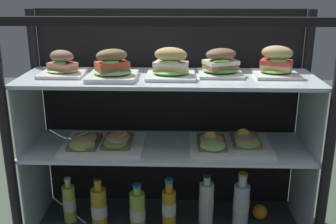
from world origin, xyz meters
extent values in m
cylinder|color=black|center=(-0.61, -0.19, 0.49)|extent=(0.04, 0.04, 0.97)
cylinder|color=black|center=(0.61, -0.19, 0.49)|extent=(0.04, 0.04, 0.97)
cylinder|color=black|center=(-0.61, 0.19, 0.49)|extent=(0.04, 0.04, 0.97)
cylinder|color=black|center=(0.61, 0.19, 0.49)|extent=(0.04, 0.04, 0.97)
cube|color=black|center=(0.00, -0.19, 0.95)|extent=(1.22, 0.03, 0.03)
cube|color=black|center=(0.00, 0.20, 0.51)|extent=(1.18, 0.01, 0.93)
cube|color=silver|center=(-0.58, 0.00, 0.22)|extent=(0.01, 0.33, 0.36)
cube|color=silver|center=(0.58, 0.00, 0.22)|extent=(0.01, 0.33, 0.36)
cube|color=silver|center=(0.00, 0.00, 0.41)|extent=(1.20, 0.35, 0.01)
cube|color=silver|center=(-0.58, 0.00, 0.56)|extent=(0.01, 0.33, 0.29)
cube|color=silver|center=(0.58, 0.00, 0.56)|extent=(0.01, 0.33, 0.29)
cube|color=silver|center=(0.00, 0.00, 0.71)|extent=(1.20, 0.35, 0.01)
cube|color=white|center=(-0.43, 0.01, 0.72)|extent=(0.18, 0.18, 0.01)
ellipsoid|color=#A5D46D|center=(-0.43, 0.01, 0.74)|extent=(0.13, 0.11, 0.01)
cube|color=#946D4F|center=(-0.43, 0.01, 0.75)|extent=(0.12, 0.11, 0.02)
cube|color=#DC7B67|center=(-0.43, 0.01, 0.76)|extent=(0.13, 0.11, 0.01)
ellipsoid|color=#588D46|center=(-0.43, -0.02, 0.77)|extent=(0.07, 0.05, 0.02)
ellipsoid|color=brown|center=(-0.43, 0.01, 0.80)|extent=(0.13, 0.11, 0.05)
cube|color=white|center=(-0.22, -0.05, 0.73)|extent=(0.19, 0.19, 0.02)
ellipsoid|color=#8FC96F|center=(-0.22, -0.05, 0.74)|extent=(0.15, 0.13, 0.02)
cube|color=olive|center=(-0.22, -0.05, 0.76)|extent=(0.14, 0.12, 0.02)
cube|color=#D24E28|center=(-0.22, -0.05, 0.77)|extent=(0.15, 0.13, 0.02)
ellipsoid|color=#8BCA62|center=(-0.22, -0.08, 0.79)|extent=(0.08, 0.06, 0.01)
ellipsoid|color=brown|center=(-0.22, -0.05, 0.81)|extent=(0.15, 0.13, 0.05)
cube|color=white|center=(0.01, -0.01, 0.72)|extent=(0.19, 0.19, 0.01)
ellipsoid|color=#8CD46D|center=(0.01, -0.01, 0.74)|extent=(0.15, 0.12, 0.02)
cube|color=#E0BC6F|center=(0.01, -0.01, 0.75)|extent=(0.14, 0.10, 0.02)
cube|color=beige|center=(0.01, -0.01, 0.77)|extent=(0.14, 0.10, 0.02)
ellipsoid|color=#8EC170|center=(0.01, -0.04, 0.78)|extent=(0.08, 0.04, 0.02)
ellipsoid|color=tan|center=(0.01, -0.01, 0.81)|extent=(0.15, 0.10, 0.06)
cube|color=white|center=(0.21, 0.03, 0.72)|extent=(0.18, 0.18, 0.01)
ellipsoid|color=#62B144|center=(0.21, 0.03, 0.74)|extent=(0.14, 0.12, 0.02)
cube|color=#8C664A|center=(0.21, 0.03, 0.75)|extent=(0.15, 0.13, 0.02)
cube|color=beige|center=(0.21, 0.03, 0.77)|extent=(0.15, 0.13, 0.02)
ellipsoid|color=#8CC857|center=(0.21, -0.01, 0.78)|extent=(0.08, 0.06, 0.02)
ellipsoid|color=brown|center=(0.21, 0.03, 0.80)|extent=(0.15, 0.13, 0.05)
cube|color=white|center=(0.44, 0.03, 0.72)|extent=(0.18, 0.18, 0.01)
ellipsoid|color=#91C851|center=(0.44, 0.03, 0.74)|extent=(0.13, 0.11, 0.02)
cube|color=#D6B778|center=(0.44, 0.03, 0.75)|extent=(0.14, 0.11, 0.02)
cube|color=#BF3F33|center=(0.44, 0.03, 0.77)|extent=(0.14, 0.11, 0.02)
ellipsoid|color=#56913A|center=(0.44, -0.01, 0.79)|extent=(0.08, 0.05, 0.01)
ellipsoid|color=tan|center=(0.44, 0.03, 0.81)|extent=(0.14, 0.11, 0.06)
cube|color=white|center=(-0.27, -0.01, 0.42)|extent=(0.34, 0.26, 0.01)
cube|color=brown|center=(-0.35, -0.02, 0.44)|extent=(0.12, 0.18, 0.01)
ellipsoid|color=#84B648|center=(-0.35, -0.07, 0.45)|extent=(0.12, 0.10, 0.04)
ellipsoid|color=#E19383|center=(-0.35, -0.02, 0.45)|extent=(0.10, 0.14, 0.02)
cylinder|color=#F0DD49|center=(-0.36, 0.00, 0.47)|extent=(0.07, 0.07, 0.02)
cube|color=brown|center=(-0.21, -0.01, 0.44)|extent=(0.12, 0.18, 0.01)
ellipsoid|color=#629C42|center=(-0.21, -0.06, 0.45)|extent=(0.12, 0.11, 0.03)
ellipsoid|color=#F0A68E|center=(-0.21, -0.01, 0.45)|extent=(0.10, 0.14, 0.02)
cylinder|color=yellow|center=(-0.20, 0.00, 0.47)|extent=(0.06, 0.06, 0.02)
cube|color=white|center=(0.26, 0.00, 0.42)|extent=(0.34, 0.26, 0.01)
cube|color=brown|center=(0.18, 0.00, 0.43)|extent=(0.12, 0.19, 0.01)
ellipsoid|color=#A4D46A|center=(0.18, -0.06, 0.45)|extent=(0.13, 0.12, 0.03)
ellipsoid|color=#EAA78D|center=(0.18, 0.00, 0.45)|extent=(0.10, 0.15, 0.02)
cylinder|color=#FCD34B|center=(0.18, 0.01, 0.46)|extent=(0.06, 0.05, 0.03)
cube|color=brown|center=(0.33, 0.03, 0.44)|extent=(0.12, 0.18, 0.01)
ellipsoid|color=#9EBB64|center=(0.33, -0.03, 0.45)|extent=(0.11, 0.10, 0.04)
ellipsoid|color=#E19987|center=(0.33, 0.03, 0.45)|extent=(0.10, 0.14, 0.02)
cylinder|color=yellow|center=(0.32, 0.03, 0.46)|extent=(0.05, 0.05, 0.03)
cylinder|color=#BBCF46|center=(-0.45, 0.00, 0.13)|extent=(0.06, 0.06, 0.17)
cylinder|color=silver|center=(-0.45, 0.00, 0.12)|extent=(0.06, 0.06, 0.05)
cylinder|color=#B3D150|center=(-0.45, 0.00, 0.23)|extent=(0.03, 0.03, 0.03)
cylinder|color=white|center=(-0.45, 0.00, 0.25)|extent=(0.03, 0.03, 0.01)
cylinder|color=gold|center=(-0.31, -0.02, 0.13)|extent=(0.07, 0.07, 0.17)
cylinder|color=white|center=(-0.31, -0.02, 0.11)|extent=(0.07, 0.07, 0.06)
cylinder|color=gold|center=(-0.31, -0.02, 0.24)|extent=(0.03, 0.03, 0.05)
cylinder|color=black|center=(-0.31, -0.02, 0.27)|extent=(0.04, 0.04, 0.01)
cylinder|color=#B3D755|center=(-0.13, -0.03, 0.12)|extent=(0.07, 0.07, 0.16)
cylinder|color=white|center=(-0.13, -0.03, 0.10)|extent=(0.07, 0.07, 0.05)
cylinder|color=#B3CD4D|center=(-0.13, -0.03, 0.22)|extent=(0.03, 0.03, 0.03)
cylinder|color=#2869AB|center=(-0.13, -0.03, 0.24)|extent=(0.04, 0.04, 0.01)
cylinder|color=gold|center=(0.01, -0.04, 0.13)|extent=(0.06, 0.06, 0.18)
cylinder|color=white|center=(0.01, -0.04, 0.13)|extent=(0.06, 0.06, 0.06)
cylinder|color=gold|center=(0.01, -0.04, 0.24)|extent=(0.03, 0.03, 0.05)
cylinder|color=#2670B2|center=(0.01, -0.04, 0.27)|extent=(0.04, 0.04, 0.02)
cylinder|color=white|center=(0.17, 0.00, 0.14)|extent=(0.06, 0.06, 0.20)
cylinder|color=silver|center=(0.17, 0.00, 0.14)|extent=(0.07, 0.07, 0.07)
cylinder|color=white|center=(0.17, 0.00, 0.25)|extent=(0.03, 0.03, 0.04)
cylinder|color=black|center=(0.17, 0.00, 0.28)|extent=(0.03, 0.03, 0.02)
cylinder|color=white|center=(0.32, -0.01, 0.14)|extent=(0.07, 0.07, 0.20)
cylinder|color=silver|center=(0.32, -0.01, 0.15)|extent=(0.07, 0.07, 0.06)
cylinder|color=white|center=(0.32, -0.01, 0.26)|extent=(0.04, 0.04, 0.05)
cylinder|color=gold|center=(0.32, -0.01, 0.29)|extent=(0.04, 0.04, 0.01)
sphere|color=orange|center=(0.42, 0.04, 0.07)|extent=(0.07, 0.07, 0.07)
camera|label=1|loc=(0.05, -1.58, 1.08)|focal=42.96mm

